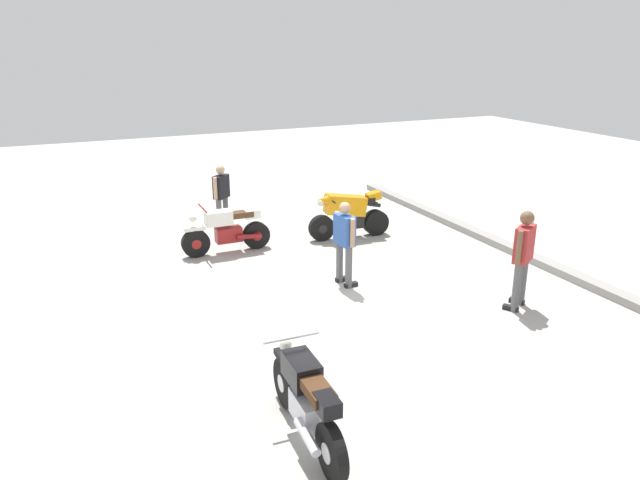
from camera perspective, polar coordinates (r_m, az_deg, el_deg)
ground_plane at (r=10.77m, az=1.50°, el=-5.70°), size 40.00×40.00×0.00m
curb_edge at (r=13.27m, az=19.71°, el=-1.68°), size 14.00×0.30×0.15m
motorcycle_cream_vintage at (r=13.08m, az=-8.86°, el=0.86°), size 0.70×1.95×1.07m
motorcycle_black_cruiser at (r=7.09m, az=-1.30°, el=-14.94°), size 2.09×0.70×1.09m
motorcycle_orange_sportbike at (r=13.88m, az=2.75°, el=2.57°), size 0.70×1.96×1.14m
person_in_red_shirt at (r=10.65m, az=18.75°, el=-1.20°), size 0.50×0.62×1.74m
person_in_black_shirt at (r=14.63m, az=-9.34°, el=4.37°), size 0.53×0.53×1.58m
person_in_blue_shirt at (r=11.09m, az=2.35°, el=0.11°), size 0.64×0.34×1.62m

